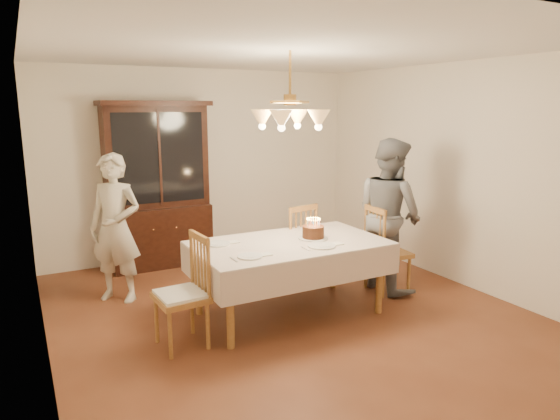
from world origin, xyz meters
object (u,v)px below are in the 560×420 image
elderly_woman (115,228)px  birthday_cake (313,233)px  dining_table (289,249)px  china_hutch (158,188)px  chair_far_side (293,250)px

elderly_woman → birthday_cake: (1.74, -1.22, 0.02)m
dining_table → china_hutch: 2.40m
chair_far_side → elderly_woman: (-1.89, 0.54, 0.36)m
china_hutch → elderly_woman: size_ratio=1.34×
dining_table → birthday_cake: birthday_cake is taller
dining_table → chair_far_side: (0.43, 0.67, -0.24)m
chair_far_side → birthday_cake: size_ratio=3.33×
china_hutch → birthday_cake: size_ratio=7.20×
dining_table → chair_far_side: bearing=57.7°
dining_table → china_hutch: size_ratio=0.88×
chair_far_side → elderly_woman: elderly_woman is taller
china_hutch → birthday_cake: bearing=-66.0°
china_hutch → chair_far_side: size_ratio=2.16×
dining_table → china_hutch: china_hutch is taller
elderly_woman → birthday_cake: 2.13m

